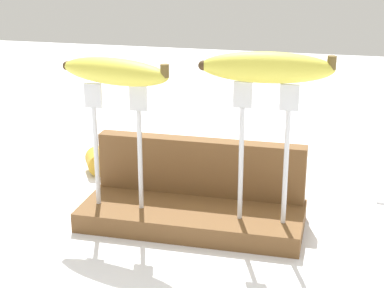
{
  "coord_description": "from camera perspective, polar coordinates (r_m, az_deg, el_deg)",
  "views": [
    {
      "loc": [
        0.2,
        -0.83,
        0.42
      ],
      "look_at": [
        0.0,
        0.0,
        0.13
      ],
      "focal_mm": 57.78,
      "sensor_mm": 36.0,
      "label": 1
    }
  ],
  "objects": [
    {
      "name": "board_backstop",
      "position": [
        0.97,
        0.78,
        -2.09
      ],
      "size": [
        0.33,
        0.03,
        0.09
      ],
      "primitive_type": "cube",
      "color": "brown",
      "rests_on": "wooden_board"
    },
    {
      "name": "banana_raised_right",
      "position": [
        0.83,
        6.94,
        7.03
      ],
      "size": [
        0.18,
        0.05,
        0.04
      ],
      "color": "#DBD147",
      "rests_on": "fork_stand_right"
    },
    {
      "name": "banana_raised_left",
      "position": [
        0.88,
        -7.17,
        6.67
      ],
      "size": [
        0.18,
        0.08,
        0.04
      ],
      "color": "#DBD147",
      "rests_on": "fork_stand_left"
    },
    {
      "name": "fork_fallen_far",
      "position": [
        1.25,
        -3.65,
        -0.69
      ],
      "size": [
        0.03,
        0.18,
        0.01
      ],
      "color": "silver",
      "rests_on": "ground"
    },
    {
      "name": "banana_chunk_near",
      "position": [
        1.16,
        -8.64,
        -1.59
      ],
      "size": [
        0.06,
        0.07,
        0.04
      ],
      "color": "gold",
      "rests_on": "ground"
    },
    {
      "name": "fork_stand_right",
      "position": [
        0.86,
        6.67,
        0.25
      ],
      "size": [
        0.09,
        0.01,
        0.2
      ],
      "color": "silver",
      "rests_on": "wooden_board"
    },
    {
      "name": "fork_stand_left",
      "position": [
        0.91,
        -6.93,
        0.82
      ],
      "size": [
        0.09,
        0.01,
        0.19
      ],
      "color": "silver",
      "rests_on": "wooden_board"
    },
    {
      "name": "wooden_board",
      "position": [
        0.94,
        0.0,
        -6.64
      ],
      "size": [
        0.33,
        0.14,
        0.03
      ],
      "primitive_type": "cube",
      "color": "brown",
      "rests_on": "ground"
    },
    {
      "name": "ground_plane",
      "position": [
        0.95,
        0.0,
        -7.46
      ],
      "size": [
        3.0,
        3.0,
        0.0
      ],
      "primitive_type": "plane",
      "color": "silver"
    }
  ]
}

